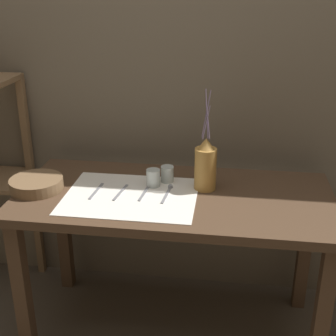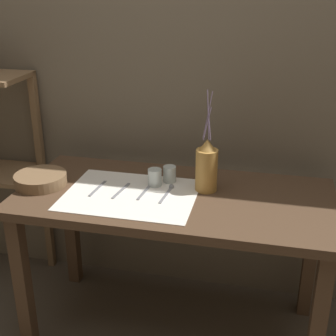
% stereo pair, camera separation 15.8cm
% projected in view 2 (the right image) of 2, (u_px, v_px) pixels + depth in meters
% --- Properties ---
extents(ground_plane, '(12.00, 12.00, 0.00)m').
position_uv_depth(ground_plane, '(173.00, 327.00, 2.31)').
color(ground_plane, brown).
extents(stone_wall_back, '(7.00, 0.06, 2.40)m').
position_uv_depth(stone_wall_back, '(194.00, 67.00, 2.23)').
color(stone_wall_back, '#6B5E4C').
rests_on(stone_wall_back, ground_plane).
extents(wooden_table, '(1.37, 0.65, 0.73)m').
position_uv_depth(wooden_table, '(174.00, 214.00, 2.06)').
color(wooden_table, '#4C3523').
rests_on(wooden_table, ground_plane).
extents(linen_cloth, '(0.56, 0.44, 0.00)m').
position_uv_depth(linen_cloth, '(131.00, 194.00, 2.02)').
color(linen_cloth, white).
rests_on(linen_cloth, wooden_table).
extents(pitcher_with_flowers, '(0.10, 0.10, 0.44)m').
position_uv_depth(pitcher_with_flowers, '(207.00, 167.00, 2.02)').
color(pitcher_with_flowers, '#B7843D').
rests_on(pitcher_with_flowers, wooden_table).
extents(wooden_bowl, '(0.23, 0.23, 0.05)m').
position_uv_depth(wooden_bowl, '(41.00, 179.00, 2.10)').
color(wooden_bowl, brown).
rests_on(wooden_bowl, wooden_table).
extents(glass_tumbler_near, '(0.06, 0.06, 0.08)m').
position_uv_depth(glass_tumbler_near, '(155.00, 177.00, 2.09)').
color(glass_tumbler_near, '#B7C1BC').
rests_on(glass_tumbler_near, wooden_table).
extents(glass_tumbler_far, '(0.06, 0.06, 0.07)m').
position_uv_depth(glass_tumbler_far, '(170.00, 174.00, 2.13)').
color(glass_tumbler_far, '#B7C1BC').
rests_on(glass_tumbler_far, wooden_table).
extents(fork_outer, '(0.02, 0.16, 0.00)m').
position_uv_depth(fork_outer, '(98.00, 188.00, 2.07)').
color(fork_outer, gray).
rests_on(fork_outer, wooden_table).
extents(fork_inner, '(0.03, 0.16, 0.00)m').
position_uv_depth(fork_inner, '(121.00, 191.00, 2.04)').
color(fork_inner, gray).
rests_on(fork_inner, wooden_table).
extents(spoon_outer, '(0.03, 0.17, 0.02)m').
position_uv_depth(spoon_outer, '(149.00, 187.00, 2.08)').
color(spoon_outer, gray).
rests_on(spoon_outer, wooden_table).
extents(spoon_inner, '(0.03, 0.18, 0.02)m').
position_uv_depth(spoon_inner, '(169.00, 190.00, 2.05)').
color(spoon_inner, gray).
rests_on(spoon_inner, wooden_table).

